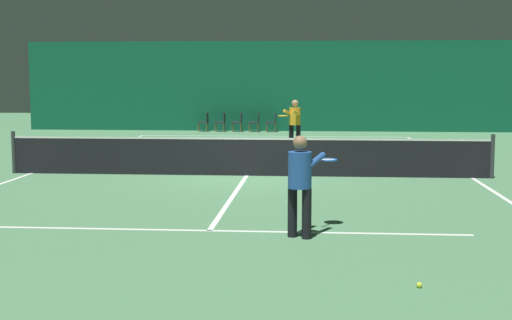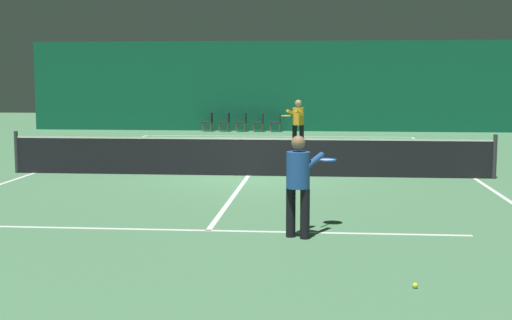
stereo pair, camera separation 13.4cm
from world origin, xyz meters
name	(u,v)px [view 1 (the left image)]	position (x,y,z in m)	size (l,w,h in m)	color
ground_plane	(247,176)	(0.00, 0.00, 0.00)	(60.00, 60.00, 0.00)	#4C7F56
backdrop_curtain	(277,86)	(0.00, 14.87, 2.03)	(23.00, 0.12, 4.05)	#0F5138
court_line_baseline_far	(273,136)	(0.00, 11.90, 0.00)	(11.00, 0.10, 0.00)	white
court_line_service_far	(264,150)	(0.00, 6.40, 0.00)	(8.25, 0.10, 0.00)	white
court_line_service_near	(209,231)	(0.00, -6.40, 0.00)	(8.25, 0.10, 0.00)	white
court_line_sideline_left	(32,173)	(-5.50, 0.00, 0.00)	(0.10, 23.80, 0.00)	white
court_line_sideline_right	(473,178)	(5.50, 0.00, 0.00)	(0.10, 23.80, 0.00)	white
court_line_centre	(247,176)	(0.00, 0.00, 0.00)	(0.10, 12.80, 0.00)	white
tennis_net	(247,155)	(0.00, 0.00, 0.51)	(12.00, 0.10, 1.07)	black
player_near	(301,178)	(1.46, -6.74, 0.91)	(0.89, 1.32, 1.56)	black
player_far	(294,120)	(1.00, 6.73, 0.97)	(0.83, 1.39, 1.67)	black
courtside_chair_0	(205,121)	(-3.23, 14.32, 0.49)	(0.44, 0.44, 0.84)	brown
courtside_chair_1	(222,121)	(-2.46, 14.32, 0.49)	(0.44, 0.44, 0.84)	brown
courtside_chair_2	(239,121)	(-1.70, 14.32, 0.49)	(0.44, 0.44, 0.84)	brown
courtside_chair_3	(256,121)	(-0.93, 14.32, 0.49)	(0.44, 0.44, 0.84)	brown
courtside_chair_4	(273,121)	(-0.16, 14.32, 0.49)	(0.44, 0.44, 0.84)	brown
tennis_ball	(419,285)	(2.88, -9.28, 0.03)	(0.07, 0.07, 0.07)	#D1DB33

